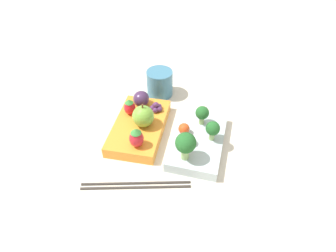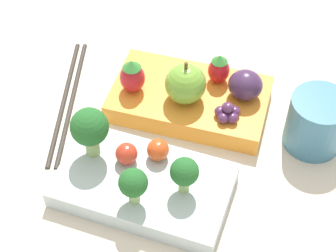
% 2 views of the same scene
% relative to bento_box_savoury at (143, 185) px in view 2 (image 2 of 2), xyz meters
% --- Properties ---
extents(ground_plane, '(4.00, 4.00, 0.00)m').
position_rel_bento_box_savoury_xyz_m(ground_plane, '(-0.00, -0.07, -0.01)').
color(ground_plane, beige).
extents(bento_box_savoury, '(0.19, 0.11, 0.02)m').
position_rel_bento_box_savoury_xyz_m(bento_box_savoury, '(0.00, 0.00, 0.00)').
color(bento_box_savoury, silver).
rests_on(bento_box_savoury, ground_plane).
extents(bento_box_fruit, '(0.19, 0.11, 0.03)m').
position_rel_bento_box_savoury_xyz_m(bento_box_fruit, '(-0.01, -0.14, 0.00)').
color(bento_box_fruit, orange).
rests_on(bento_box_fruit, ground_plane).
extents(broccoli_floret_0, '(0.03, 0.03, 0.05)m').
position_rel_bento_box_savoury_xyz_m(broccoli_floret_0, '(-0.04, -0.00, 0.04)').
color(broccoli_floret_0, '#93B770').
rests_on(broccoli_floret_0, bento_box_savoury).
extents(broccoli_floret_1, '(0.04, 0.04, 0.06)m').
position_rel_bento_box_savoury_xyz_m(broccoli_floret_1, '(0.06, -0.02, 0.05)').
color(broccoli_floret_1, '#93B770').
rests_on(broccoli_floret_1, bento_box_savoury).
extents(broccoli_floret_2, '(0.03, 0.03, 0.05)m').
position_rel_bento_box_savoury_xyz_m(broccoli_floret_2, '(0.00, 0.03, 0.04)').
color(broccoli_floret_2, '#93B770').
rests_on(broccoli_floret_2, bento_box_savoury).
extents(cherry_tomato_0, '(0.02, 0.02, 0.02)m').
position_rel_bento_box_savoury_xyz_m(cherry_tomato_0, '(-0.01, -0.03, 0.02)').
color(cherry_tomato_0, '#DB4C1E').
rests_on(cherry_tomato_0, bento_box_savoury).
extents(cherry_tomato_1, '(0.02, 0.02, 0.02)m').
position_rel_bento_box_savoury_xyz_m(cherry_tomato_1, '(0.02, -0.02, 0.02)').
color(cherry_tomato_1, red).
rests_on(cherry_tomato_1, bento_box_savoury).
extents(apple, '(0.05, 0.05, 0.06)m').
position_rel_bento_box_savoury_xyz_m(apple, '(-0.01, -0.12, 0.04)').
color(apple, '#70A838').
rests_on(apple, bento_box_fruit).
extents(strawberry_0, '(0.03, 0.03, 0.04)m').
position_rel_bento_box_savoury_xyz_m(strawberry_0, '(-0.04, -0.16, 0.03)').
color(strawberry_0, red).
rests_on(strawberry_0, bento_box_fruit).
extents(strawberry_1, '(0.03, 0.03, 0.05)m').
position_rel_bento_box_savoury_xyz_m(strawberry_1, '(0.05, -0.12, 0.04)').
color(strawberry_1, red).
rests_on(strawberry_1, bento_box_fruit).
extents(plum, '(0.04, 0.04, 0.04)m').
position_rel_bento_box_savoury_xyz_m(plum, '(-0.08, -0.15, 0.03)').
color(plum, '#42284C').
rests_on(plum, bento_box_fruit).
extents(grape_cluster, '(0.03, 0.03, 0.02)m').
position_rel_bento_box_savoury_xyz_m(grape_cluster, '(-0.06, -0.11, 0.02)').
color(grape_cluster, '#562D5B').
rests_on(grape_cluster, bento_box_fruit).
extents(drinking_cup, '(0.07, 0.07, 0.07)m').
position_rel_bento_box_savoury_xyz_m(drinking_cup, '(-0.16, -0.12, 0.02)').
color(drinking_cup, teal).
rests_on(drinking_cup, ground_plane).
extents(chopsticks_pair, '(0.07, 0.21, 0.01)m').
position_rel_bento_box_savoury_xyz_m(chopsticks_pair, '(0.13, -0.10, -0.01)').
color(chopsticks_pair, '#332D28').
rests_on(chopsticks_pair, ground_plane).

